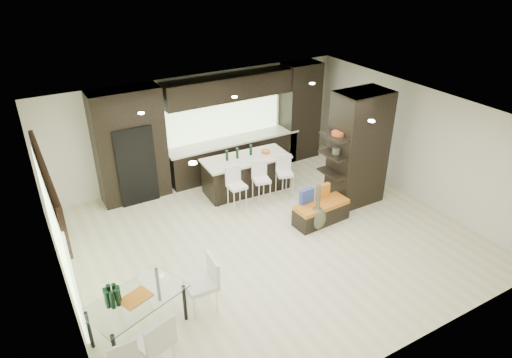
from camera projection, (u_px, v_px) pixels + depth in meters
ground at (270, 239)px, 9.63m from camera, size 8.00×8.00×0.00m
back_wall at (200, 126)px, 11.68m from camera, size 8.00×0.02×2.70m
left_wall at (57, 242)px, 7.24m from camera, size 0.02×7.00×2.70m
right_wall at (415, 142)px, 10.77m from camera, size 0.02×7.00×2.70m
ceiling at (272, 118)px, 8.37m from camera, size 8.00×7.00×0.02m
window_left at (57, 235)px, 7.41m from camera, size 0.04×3.20×1.90m
window_back at (221, 115)px, 11.82m from camera, size 3.40×0.04×1.20m
stone_accent at (48, 186)px, 7.00m from camera, size 0.08×3.00×0.80m
ceiling_spots at (265, 115)px, 8.57m from camera, size 4.00×3.00×0.02m
back_cabinetry at (223, 127)px, 11.65m from camera, size 6.80×0.68×2.70m
refrigerator at (133, 162)px, 10.74m from camera, size 0.90×0.68×1.90m
partition_column at (358, 148)px, 10.46m from camera, size 1.20×0.80×2.70m
kitchen_island at (246, 174)px, 11.30m from camera, size 2.17×1.01×0.89m
stool_left at (237, 194)px, 10.45m from camera, size 0.39×0.39×0.87m
stool_mid at (261, 187)px, 10.74m from camera, size 0.44×0.44×0.85m
stool_right at (284, 181)px, 11.03m from camera, size 0.48×0.48×0.84m
bench at (321, 212)px, 10.09m from camera, size 1.29×0.56×0.49m
floor_vase at (318, 207)px, 9.73m from camera, size 0.50×0.50×1.07m
dining_table at (139, 316)px, 7.17m from camera, size 1.68×1.30×0.72m
chair_near at (154, 343)px, 6.55m from camera, size 0.62×0.62×0.92m
chair_far at (121, 358)px, 6.42m from camera, size 0.43×0.43×0.77m
chair_end at (201, 287)px, 7.60m from camera, size 0.53×0.53×0.93m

